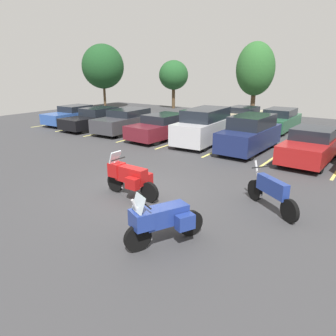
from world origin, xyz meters
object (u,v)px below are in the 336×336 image
car_blue (73,115)px  car_far_champagne (243,116)px  motorcycle_touring (129,177)px  car_charcoal (126,121)px  motorcycle_third (271,192)px  motorcycle_second (162,219)px  car_far_green (279,120)px  car_red (311,146)px  car_maroon (162,127)px  car_black (96,119)px  car_navy (250,134)px  car_silver (204,126)px

car_blue → car_far_champagne: 12.75m
motorcycle_touring → car_charcoal: 11.27m
motorcycle_third → car_blue: size_ratio=0.43×
motorcycle_second → car_far_green: (-2.28, 16.62, 0.05)m
car_red → car_far_champagne: size_ratio=1.00×
car_blue → car_maroon: (8.67, -0.37, 0.04)m
motorcycle_second → car_charcoal: bearing=135.7°
car_red → car_blue: bearing=178.5°
motorcycle_touring → car_charcoal: size_ratio=0.45×
car_black → motorcycle_third: bearing=-23.9°
motorcycle_second → car_charcoal: (-10.34, 10.10, 0.10)m
motorcycle_third → car_blue: (-17.31, 6.72, 0.11)m
motorcycle_third → car_red: bearing=92.3°
car_charcoal → car_far_green: bearing=39.0°
car_charcoal → car_blue: bearing=179.4°
motorcycle_second → car_maroon: car_maroon is taller
motorcycle_touring → car_red: 8.79m
motorcycle_second → car_far_champagne: motorcycle_second is taller
car_navy → car_far_champagne: size_ratio=1.01×
car_navy → car_charcoal: bearing=179.1°
motorcycle_second → car_charcoal: size_ratio=0.41×
car_navy → car_red: 3.01m
car_charcoal → car_silver: car_silver is taller
car_blue → car_silver: car_silver is taller
car_charcoal → car_red: (11.58, -0.39, -0.02)m
motorcycle_third → car_silver: car_silver is taller
car_silver → car_black: bearing=-178.5°
car_maroon → car_red: car_red is taller
motorcycle_third → car_maroon: (-8.65, 6.36, 0.14)m
car_navy → car_red: car_navy is taller
car_blue → car_far_champagne: bearing=32.8°
car_blue → car_black: 2.79m
car_navy → motorcycle_third: bearing=-63.6°
car_far_green → car_red: bearing=-63.0°
motorcycle_touring → car_navy: size_ratio=0.48×
motorcycle_touring → car_blue: 15.56m
motorcycle_third → car_black: 15.89m
car_blue → car_black: size_ratio=0.94×
car_silver → car_red: size_ratio=1.02×
motorcycle_touring → car_blue: bearing=147.6°
motorcycle_touring → car_black: (-10.37, 8.03, 0.02)m
motorcycle_touring → car_silver: bearing=102.4°
motorcycle_second → car_blue: car_blue is taller
car_silver → car_far_green: (2.20, 6.54, -0.27)m
motorcycle_touring → car_blue: (-13.15, 8.33, 0.01)m
car_maroon → car_far_champagne: car_maroon is taller
motorcycle_third → car_charcoal: (-11.83, 6.66, 0.18)m
car_blue → motorcycle_second: bearing=-32.7°
motorcycle_second → car_silver: 11.04m
car_blue → car_far_green: 15.00m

